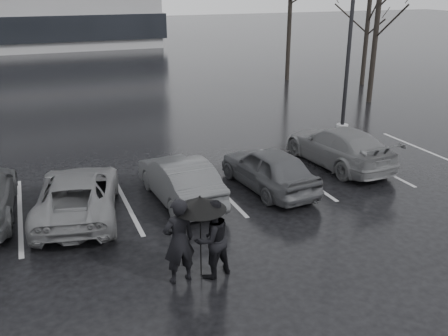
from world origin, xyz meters
name	(u,v)px	position (x,y,z in m)	size (l,w,h in m)	color
ground	(227,222)	(0.00, 0.00, 0.00)	(160.00, 160.00, 0.00)	black
car_main	(269,168)	(2.00, 1.60, 0.64)	(1.52, 3.78, 1.29)	black
car_west_a	(180,179)	(-0.71, 1.78, 0.63)	(1.34, 3.84, 1.27)	#29292B
car_west_b	(78,194)	(-3.51, 1.84, 0.61)	(2.01, 4.36, 1.21)	#474749
car_east	(339,146)	(5.13, 2.61, 0.65)	(1.82, 4.47, 1.30)	#474749
pedestrian_left	(179,241)	(-1.93, -2.16, 0.93)	(0.68, 0.45, 1.87)	black
pedestrian_right	(212,239)	(-1.22, -2.20, 0.86)	(0.84, 0.65, 1.73)	black
umbrella	(200,203)	(-1.45, -2.12, 1.68)	(1.09, 1.09, 1.84)	black
lamp_post	(351,29)	(7.80, 6.24, 4.09)	(0.49, 0.49, 8.94)	gray
stall_stripes	(170,191)	(-0.80, 2.50, 0.00)	(19.72, 5.00, 0.00)	#A2A2A4
tree_east	(377,22)	(12.00, 10.00, 4.00)	(0.26, 0.26, 8.00)	black
tree_ne	(368,24)	(14.50, 14.00, 3.50)	(0.26, 0.26, 7.00)	black
tree_north	(290,10)	(11.00, 17.00, 4.25)	(0.26, 0.26, 8.50)	black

